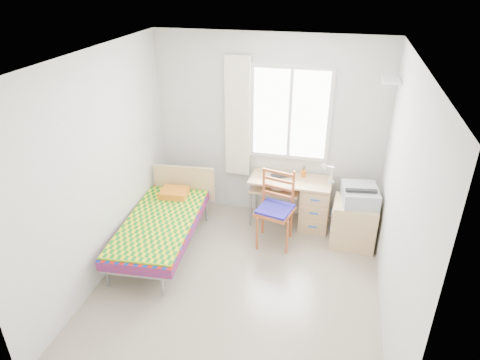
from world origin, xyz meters
name	(u,v)px	position (x,y,z in m)	size (l,w,h in m)	color
floor	(238,283)	(0.00, 0.00, 0.00)	(3.50, 3.50, 0.00)	#BCAD93
ceiling	(238,58)	(0.00, 0.00, 2.60)	(3.50, 3.50, 0.00)	white
wall_back	(268,129)	(0.00, 1.75, 1.30)	(3.20, 3.20, 0.00)	silver
wall_left	(99,170)	(-1.60, 0.00, 1.30)	(3.50, 3.50, 0.00)	silver
wall_right	(400,204)	(1.60, 0.00, 1.30)	(3.50, 3.50, 0.00)	silver
window	(290,114)	(0.30, 1.73, 1.55)	(1.10, 0.04, 1.30)	white
curtain	(238,118)	(-0.42, 1.68, 1.45)	(0.35, 0.05, 1.70)	white
floating_shelf	(391,80)	(1.49, 1.40, 2.15)	(0.20, 0.32, 0.03)	white
bed	(163,222)	(-1.12, 0.49, 0.39)	(1.00, 1.91, 0.80)	#909498
desk	(310,202)	(0.68, 1.47, 0.38)	(1.14, 0.55, 0.70)	tan
chair	(277,205)	(0.27, 0.97, 0.56)	(0.52, 0.52, 1.01)	#A64A20
cabinet	(354,223)	(1.28, 1.16, 0.31)	(0.59, 0.52, 0.61)	tan
printer	(360,195)	(1.31, 1.19, 0.72)	(0.50, 0.56, 0.22)	#A3A4AA
laptop	(282,177)	(0.26, 1.49, 0.71)	(0.30, 0.19, 0.02)	black
pen_cup	(303,173)	(0.54, 1.60, 0.75)	(0.08, 0.08, 0.09)	orange
task_lamp	(327,171)	(0.87, 1.37, 0.93)	(0.21, 0.31, 0.36)	white
book	(273,186)	(0.15, 1.43, 0.59)	(0.16, 0.21, 0.02)	gray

